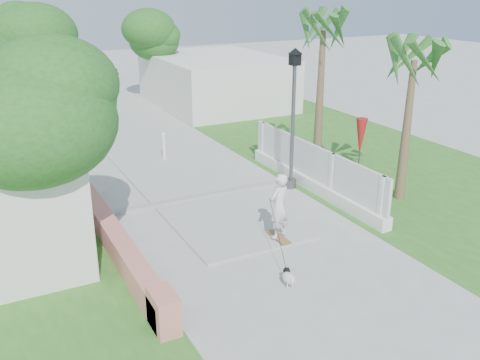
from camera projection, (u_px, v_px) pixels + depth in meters
ground at (313, 291)px, 11.53m from camera, size 90.00×90.00×0.00m
path_strip at (97, 108)px, 28.19m from camera, size 3.20×36.00×0.06m
curb at (202, 196)px, 16.51m from camera, size 6.50×0.25×0.10m
grass_right at (344, 150)px, 21.19m from camera, size 8.00×20.00×0.01m
pink_wall at (117, 243)px, 12.96m from camera, size 0.45×8.20×0.80m
lattice_fence at (313, 174)px, 16.96m from camera, size 0.35×7.00×1.50m
building_right at (215, 81)px, 28.65m from camera, size 6.00×8.00×2.60m
street_lamp at (293, 114)px, 16.51m from camera, size 0.44×0.44×4.44m
bollard at (164, 146)px, 19.74m from camera, size 0.14×0.14×1.09m
patio_umbrella at (361, 138)px, 16.75m from camera, size 0.36×0.36×2.30m
tree_left_near at (53, 111)px, 10.76m from camera, size 3.60×3.60×5.28m
tree_path_left at (39, 44)px, 22.24m from camera, size 3.40×3.40×5.23m
tree_path_right at (152, 38)px, 28.34m from camera, size 3.00×3.00×4.79m
tree_path_far at (18, 27)px, 30.66m from camera, size 3.20×3.20×5.17m
palm_far at (323, 40)px, 17.35m from camera, size 1.80×1.80×5.30m
palm_near at (413, 69)px, 15.13m from camera, size 1.80×1.80×4.70m
skateboarder at (277, 225)px, 12.81m from camera, size 1.30×2.27×1.82m
dog at (288, 277)px, 11.70m from camera, size 0.34×0.52×0.37m
parked_car at (85, 70)px, 35.38m from camera, size 4.78×2.89×1.52m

